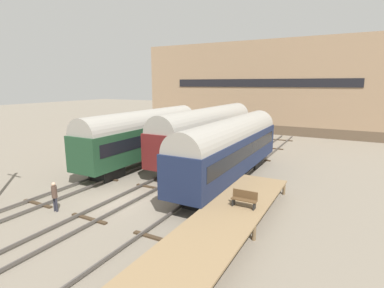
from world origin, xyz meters
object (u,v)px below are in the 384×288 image
object	(u,v)px
bench	(244,198)
person_worker	(54,194)
train_car_green	(144,134)
train_car_maroon	(208,131)
train_car_navy	(231,146)

from	to	relation	value
bench	person_worker	bearing A→B (deg)	-159.75
train_car_green	bench	xyz separation A→B (m)	(12.52, -7.56, -1.48)
train_car_maroon	bench	bearing A→B (deg)	-56.43
train_car_green	bench	world-z (taller)	train_car_green
train_car_navy	bench	size ratio (longest dim) A/B	11.31
bench	person_worker	world-z (taller)	bench
train_car_maroon	train_car_green	size ratio (longest dim) A/B	1.13
train_car_maroon	train_car_green	bearing A→B (deg)	-136.32
train_car_maroon	train_car_green	distance (m)	6.35
train_car_navy	person_worker	distance (m)	12.75
train_car_green	person_worker	distance (m)	11.76
train_car_green	person_worker	world-z (taller)	train_car_green
person_worker	train_car_maroon	bearing A→B (deg)	80.63
train_car_maroon	bench	world-z (taller)	train_car_maroon
train_car_green	person_worker	xyz separation A→B (m)	(1.98, -11.45, -1.82)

